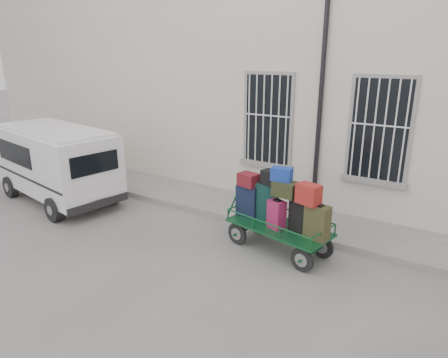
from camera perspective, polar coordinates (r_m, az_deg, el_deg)
ground at (r=8.27m, az=-0.98°, el=-10.22°), size 80.00×80.00×0.00m
building at (r=12.32m, az=13.45°, el=13.12°), size 24.00×5.15×6.00m
sidewalk at (r=9.98m, az=5.96°, el=-4.80°), size 24.00×1.70×0.15m
luggage_cart at (r=8.02m, az=7.92°, el=-4.31°), size 2.49×1.34×1.76m
van at (r=11.54m, az=-22.84°, el=2.57°), size 4.17×2.31×1.99m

